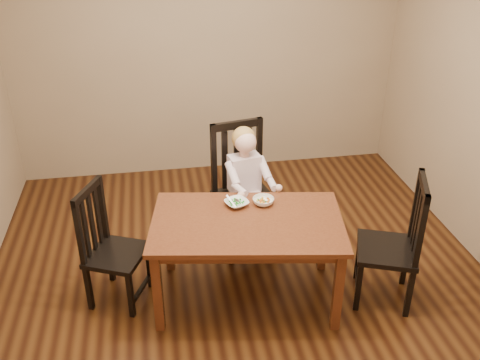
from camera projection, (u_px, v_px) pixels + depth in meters
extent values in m
cube|color=#49280F|center=(241.00, 276.00, 4.31)|extent=(4.00, 4.00, 0.01)
cube|color=#957C5E|center=(207.00, 47.00, 5.41)|extent=(4.00, 0.01, 2.70)
cube|color=#957C5E|center=(334.00, 324.00, 1.94)|extent=(4.00, 0.01, 2.70)
cube|color=#492311|center=(247.00, 223.00, 3.79)|extent=(1.47, 1.03, 0.04)
cube|color=#492311|center=(247.00, 229.00, 3.82)|extent=(1.35, 0.90, 0.07)
cube|color=#492311|center=(158.00, 293.00, 3.65)|extent=(0.07, 0.07, 0.64)
cube|color=#492311|center=(338.00, 292.00, 3.65)|extent=(0.07, 0.07, 0.64)
cube|color=#492311|center=(169.00, 236.00, 4.25)|extent=(0.07, 0.07, 0.64)
cube|color=#492311|center=(323.00, 235.00, 4.26)|extent=(0.07, 0.07, 0.64)
cube|color=black|center=(245.00, 200.00, 4.48)|extent=(0.55, 0.53, 0.04)
cube|color=black|center=(258.00, 208.00, 4.81)|extent=(0.05, 0.05, 0.44)
cube|color=black|center=(215.00, 217.00, 4.69)|extent=(0.05, 0.05, 0.44)
cube|color=black|center=(276.00, 231.00, 4.50)|extent=(0.05, 0.05, 0.44)
cube|color=black|center=(230.00, 241.00, 4.37)|extent=(0.05, 0.05, 0.44)
cube|color=black|center=(259.00, 151.00, 4.55)|extent=(0.05, 0.05, 0.61)
cube|color=black|center=(214.00, 159.00, 4.42)|extent=(0.05, 0.05, 0.61)
cube|color=black|center=(237.00, 125.00, 4.35)|extent=(0.45, 0.13, 0.06)
cube|color=black|center=(249.00, 156.00, 4.53)|extent=(0.05, 0.03, 0.53)
cube|color=black|center=(237.00, 158.00, 4.50)|extent=(0.05, 0.03, 0.53)
cube|color=black|center=(225.00, 160.00, 4.46)|extent=(0.05, 0.03, 0.53)
cube|color=black|center=(117.00, 255.00, 3.91)|extent=(0.52, 0.52, 0.04)
cube|color=black|center=(110.00, 260.00, 4.19)|extent=(0.05, 0.05, 0.38)
cube|color=black|center=(89.00, 288.00, 3.89)|extent=(0.05, 0.05, 0.38)
cube|color=black|center=(150.00, 267.00, 4.12)|extent=(0.05, 0.05, 0.38)
cube|color=black|center=(131.00, 296.00, 3.82)|extent=(0.05, 0.05, 0.38)
cube|color=black|center=(103.00, 207.00, 3.96)|extent=(0.05, 0.05, 0.52)
cube|color=black|center=(79.00, 233.00, 3.66)|extent=(0.05, 0.05, 0.52)
cube|color=black|center=(87.00, 191.00, 3.70)|extent=(0.19, 0.37, 0.06)
cube|color=black|center=(98.00, 216.00, 3.90)|extent=(0.03, 0.05, 0.45)
cube|color=black|center=(92.00, 223.00, 3.82)|extent=(0.03, 0.05, 0.45)
cube|color=black|center=(86.00, 230.00, 3.74)|extent=(0.03, 0.05, 0.45)
cube|color=black|center=(386.00, 250.00, 3.90)|extent=(0.55, 0.56, 0.04)
cube|color=black|center=(409.00, 294.00, 3.82)|extent=(0.05, 0.05, 0.41)
cube|color=black|center=(405.00, 262.00, 4.14)|extent=(0.05, 0.05, 0.41)
cube|color=black|center=(358.00, 287.00, 3.88)|extent=(0.05, 0.05, 0.41)
cube|color=black|center=(358.00, 257.00, 4.20)|extent=(0.05, 0.05, 0.41)
cube|color=black|center=(421.00, 232.00, 3.57)|extent=(0.05, 0.05, 0.57)
cube|color=black|center=(416.00, 204.00, 3.89)|extent=(0.05, 0.05, 0.57)
cube|color=black|center=(424.00, 186.00, 3.61)|extent=(0.18, 0.40, 0.06)
cube|color=black|center=(419.00, 229.00, 3.66)|extent=(0.03, 0.05, 0.49)
cube|color=black|center=(418.00, 221.00, 3.74)|extent=(0.03, 0.05, 0.49)
cube|color=black|center=(416.00, 214.00, 3.83)|extent=(0.03, 0.05, 0.49)
imported|color=white|center=(237.00, 203.00, 3.96)|extent=(0.22, 0.22, 0.04)
imported|color=white|center=(263.00, 201.00, 3.98)|extent=(0.20, 0.20, 0.05)
cube|color=silver|center=(231.00, 201.00, 3.93)|extent=(0.06, 0.11, 0.05)
cube|color=silver|center=(231.00, 203.00, 3.93)|extent=(0.04, 0.04, 0.01)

